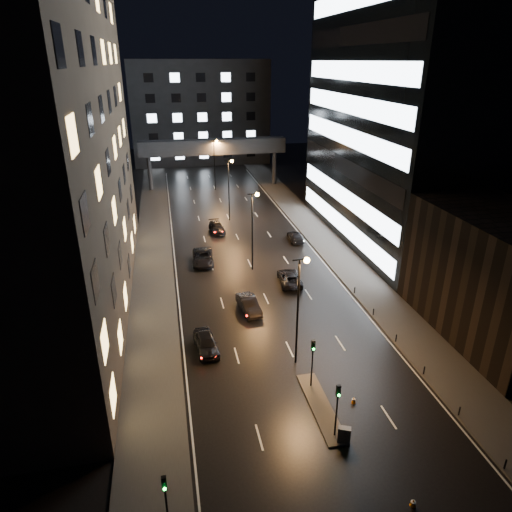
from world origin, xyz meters
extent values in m
plane|color=black|center=(0.00, 40.00, 0.00)|extent=(160.00, 160.00, 0.00)
cube|color=#383533|center=(-12.50, 35.00, 0.07)|extent=(5.00, 110.00, 0.15)
cube|color=#383533|center=(12.50, 35.00, 0.07)|extent=(5.00, 110.00, 0.15)
cube|color=#2D2319|center=(-22.50, 24.00, 20.00)|extent=(15.00, 48.00, 40.00)
cube|color=black|center=(20.00, 9.00, 6.00)|extent=(10.00, 18.00, 12.00)
cube|color=black|center=(25.00, 36.00, 22.50)|extent=(20.00, 36.00, 45.00)
cube|color=#333335|center=(0.00, 98.00, 12.50)|extent=(34.00, 14.00, 25.00)
cube|color=#333335|center=(0.00, 70.00, 8.50)|extent=(30.00, 3.00, 3.00)
cylinder|color=#333335|center=(-13.00, 70.00, 3.50)|extent=(0.80, 0.80, 7.00)
cylinder|color=#333335|center=(13.00, 70.00, 3.50)|extent=(0.80, 0.80, 7.00)
cube|color=#383533|center=(0.30, 2.00, 0.07)|extent=(1.60, 8.00, 0.15)
cylinder|color=black|center=(0.30, 4.50, 1.90)|extent=(0.12, 0.12, 3.50)
cube|color=black|center=(0.30, 4.50, 4.10)|extent=(0.28, 0.22, 0.90)
sphere|color=#0CFF33|center=(0.30, 4.36, 3.82)|extent=(0.18, 0.18, 0.18)
cylinder|color=black|center=(0.30, -1.00, 1.90)|extent=(0.12, 0.12, 3.50)
cube|color=black|center=(0.30, -1.00, 4.10)|extent=(0.28, 0.22, 0.90)
sphere|color=#0CFF33|center=(0.30, -1.14, 3.82)|extent=(0.18, 0.18, 0.18)
cylinder|color=black|center=(-11.50, -6.00, 1.75)|extent=(0.12, 0.12, 3.50)
cube|color=black|center=(-11.50, -6.00, 3.95)|extent=(0.28, 0.22, 0.90)
sphere|color=#0CFF33|center=(-11.50, -6.14, 3.67)|extent=(0.18, 0.18, 0.18)
cylinder|color=black|center=(10.20, -6.00, 0.45)|extent=(0.12, 0.12, 0.90)
cylinder|color=black|center=(10.20, -1.00, 0.45)|extent=(0.12, 0.12, 0.90)
cylinder|color=black|center=(10.20, 4.00, 0.45)|extent=(0.12, 0.12, 0.90)
cylinder|color=black|center=(10.20, 9.00, 0.45)|extent=(0.12, 0.12, 0.90)
cylinder|color=black|center=(10.20, 14.00, 0.45)|extent=(0.12, 0.12, 0.90)
cylinder|color=black|center=(10.20, 19.00, 0.45)|extent=(0.12, 0.12, 0.90)
cylinder|color=black|center=(0.00, 8.00, 5.00)|extent=(0.18, 0.18, 10.00)
cylinder|color=black|center=(0.00, 8.00, 10.00)|extent=(1.20, 0.12, 0.12)
sphere|color=#FF9E38|center=(0.60, 8.00, 9.90)|extent=(0.50, 0.50, 0.50)
cylinder|color=black|center=(0.00, 28.00, 5.00)|extent=(0.18, 0.18, 10.00)
cylinder|color=black|center=(0.00, 28.00, 10.00)|extent=(1.20, 0.12, 0.12)
sphere|color=#FF9E38|center=(0.60, 28.00, 9.90)|extent=(0.50, 0.50, 0.50)
cylinder|color=black|center=(0.00, 48.00, 5.00)|extent=(0.18, 0.18, 10.00)
cylinder|color=black|center=(0.00, 48.00, 10.00)|extent=(1.20, 0.12, 0.12)
sphere|color=#FF9E38|center=(0.60, 48.00, 9.90)|extent=(0.50, 0.50, 0.50)
cylinder|color=black|center=(0.00, 68.00, 5.00)|extent=(0.18, 0.18, 10.00)
cylinder|color=black|center=(0.00, 68.00, 10.00)|extent=(1.20, 0.12, 0.12)
sphere|color=#FF9E38|center=(0.60, 68.00, 9.90)|extent=(0.50, 0.50, 0.50)
imported|color=black|center=(-7.63, 11.37, 0.81)|extent=(2.36, 4.90, 1.61)
imported|color=black|center=(-2.42, 17.66, 0.78)|extent=(2.25, 4.93, 1.57)
imported|color=black|center=(-6.03, 31.31, 0.81)|extent=(3.06, 5.98, 1.62)
imported|color=black|center=(-2.77, 42.77, 0.72)|extent=(2.42, 5.11, 1.44)
imported|color=black|center=(3.63, 23.25, 0.74)|extent=(2.92, 5.54, 1.49)
imported|color=black|center=(8.23, 36.64, 0.69)|extent=(2.31, 4.90, 1.38)
cube|color=#505052|center=(0.70, -1.70, 0.77)|extent=(1.00, 0.76, 1.23)
cone|color=orange|center=(3.00, 2.01, 0.28)|extent=(0.39, 0.39, 0.56)
cone|color=orange|center=(3.00, -7.18, 0.24)|extent=(0.44, 0.44, 0.49)
camera|label=1|loc=(-10.18, -24.26, 24.85)|focal=32.00mm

